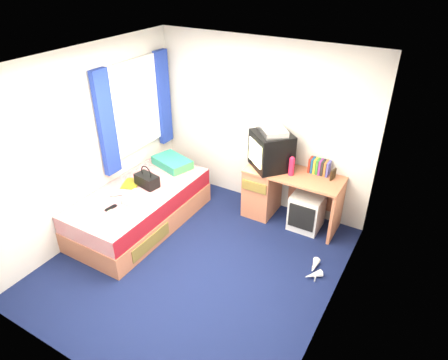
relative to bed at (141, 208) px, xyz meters
The scene contains 20 objects.
ground 1.17m from the bed, 14.93° to the right, with size 3.40×3.40×0.00m, color #0C1438.
room_shell 1.64m from the bed, 14.93° to the right, with size 3.40×3.40×3.40m.
bed is the anchor object (origin of this frame).
pillow 0.86m from the bed, 92.02° to the left, with size 0.57×0.36×0.12m, color #1871A0.
desk 1.87m from the bed, 37.89° to the left, with size 1.30×0.55×0.75m.
storage_cube 2.27m from the bed, 28.89° to the left, with size 0.41×0.41×0.51m, color silver.
crt_tv 1.94m from the bed, 39.51° to the left, with size 0.68×0.68×0.50m.
vcr 2.07m from the bed, 39.54° to the left, with size 0.42×0.30×0.08m, color silver.
book_row 2.47m from the bed, 32.95° to the left, with size 0.27×0.13×0.20m.
picture_frame 2.61m from the bed, 29.26° to the left, with size 0.02×0.12×0.14m, color black.
pink_water_bottle 2.11m from the bed, 32.25° to the left, with size 0.08×0.08×0.24m, color #E22045.
aerosol_can 2.07m from the bed, 34.28° to the left, with size 0.05×0.05×0.20m, color silver.
handbag 0.40m from the bed, 83.02° to the left, with size 0.35×0.24×0.30m.
towel 0.43m from the bed, 50.48° to the right, with size 0.30×0.25×0.10m, color silver.
magazine 0.35m from the bed, 157.42° to the left, with size 0.21×0.28×0.01m, color yellow.
water_bottle 0.40m from the bed, 124.86° to the right, with size 0.07×0.07×0.20m, color white.
colour_swatch_fan 0.64m from the bed, 85.03° to the right, with size 0.22×0.06×0.01m, color yellow.
remote_control 0.57m from the bed, 91.72° to the right, with size 0.05×0.16×0.02m, color black.
window_assembly 1.38m from the bed, 126.42° to the left, with size 0.11×1.42×1.40m.
white_heels 2.43m from the bed, ahead, with size 0.21×0.39×0.09m.
Camera 1 is at (2.18, -3.03, 3.34)m, focal length 32.00 mm.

